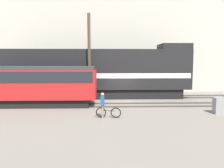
{
  "coord_description": "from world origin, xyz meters",
  "views": [
    {
      "loc": [
        -1.49,
        -20.28,
        3.8
      ],
      "look_at": [
        -0.94,
        -0.66,
        1.8
      ],
      "focal_mm": 35.0,
      "sensor_mm": 36.0,
      "label": 1
    }
  ],
  "objects_px": {
    "streetcar": "(41,84)",
    "signal_box": "(219,106)",
    "utility_pole_left": "(89,58)",
    "freight_locomotive": "(96,73)",
    "bicycle": "(108,113)",
    "person": "(102,103)"
  },
  "relations": [
    {
      "from": "streetcar",
      "to": "signal_box",
      "type": "distance_m",
      "value": 14.23
    },
    {
      "from": "signal_box",
      "to": "utility_pole_left",
      "type": "bearing_deg",
      "value": 151.64
    },
    {
      "from": "freight_locomotive",
      "to": "signal_box",
      "type": "xyz_separation_m",
      "value": [
        9.36,
        -7.51,
        -2.04
      ]
    },
    {
      "from": "streetcar",
      "to": "signal_box",
      "type": "bearing_deg",
      "value": -12.68
    },
    {
      "from": "utility_pole_left",
      "to": "signal_box",
      "type": "xyz_separation_m",
      "value": [
        9.84,
        -5.31,
        -3.55
      ]
    },
    {
      "from": "freight_locomotive",
      "to": "bicycle",
      "type": "relative_size",
      "value": 11.47
    },
    {
      "from": "bicycle",
      "to": "person",
      "type": "xyz_separation_m",
      "value": [
        -0.4,
        -0.1,
        0.7
      ]
    },
    {
      "from": "bicycle",
      "to": "signal_box",
      "type": "distance_m",
      "value": 8.16
    },
    {
      "from": "person",
      "to": "freight_locomotive",
      "type": "bearing_deg",
      "value": 95.71
    },
    {
      "from": "freight_locomotive",
      "to": "streetcar",
      "type": "bearing_deg",
      "value": -135.39
    },
    {
      "from": "bicycle",
      "to": "person",
      "type": "bearing_deg",
      "value": -165.82
    },
    {
      "from": "person",
      "to": "signal_box",
      "type": "bearing_deg",
      "value": 6.92
    },
    {
      "from": "streetcar",
      "to": "bicycle",
      "type": "height_order",
      "value": "streetcar"
    },
    {
      "from": "bicycle",
      "to": "utility_pole_left",
      "type": "bearing_deg",
      "value": 105.56
    },
    {
      "from": "freight_locomotive",
      "to": "streetcar",
      "type": "xyz_separation_m",
      "value": [
        -4.46,
        -4.4,
        -0.68
      ]
    },
    {
      "from": "signal_box",
      "to": "freight_locomotive",
      "type": "bearing_deg",
      "value": 141.24
    },
    {
      "from": "freight_locomotive",
      "to": "person",
      "type": "xyz_separation_m",
      "value": [
        0.85,
        -8.54,
        -1.58
      ]
    },
    {
      "from": "bicycle",
      "to": "person",
      "type": "relative_size",
      "value": 0.99
    },
    {
      "from": "bicycle",
      "to": "person",
      "type": "height_order",
      "value": "person"
    },
    {
      "from": "person",
      "to": "bicycle",
      "type": "bearing_deg",
      "value": 14.18
    },
    {
      "from": "streetcar",
      "to": "signal_box",
      "type": "relative_size",
      "value": 7.83
    },
    {
      "from": "signal_box",
      "to": "streetcar",
      "type": "bearing_deg",
      "value": 167.32
    }
  ]
}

